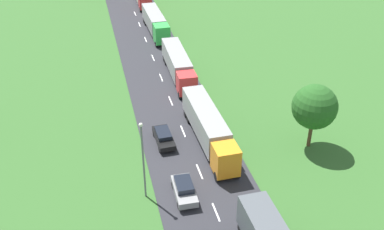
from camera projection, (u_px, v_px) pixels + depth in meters
name	position (u px, v px, depth m)	size (l,w,h in m)	color
road	(211.00, 201.00, 41.44)	(10.00, 140.00, 0.06)	#2B2B30
truck_second	(208.00, 127.00, 48.38)	(2.77, 14.06, 3.64)	orange
truck_third	(178.00, 64.00, 62.51)	(2.70, 13.61, 3.40)	red
truck_fourth	(155.00, 22.00, 77.13)	(2.73, 13.70, 3.43)	green
car_third	(184.00, 189.00, 41.53)	(1.94, 4.30, 1.57)	gray
car_fourth	(164.00, 137.00, 49.13)	(1.94, 4.63, 1.36)	black
lamppost_second	(143.00, 157.00, 39.62)	(0.36, 0.36, 8.22)	slate
tree_oak	(315.00, 107.00, 46.52)	(4.83, 4.83, 7.39)	#513823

